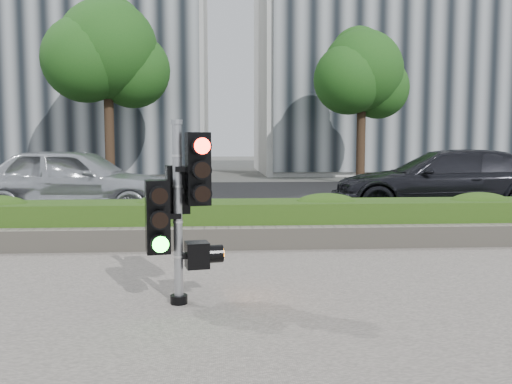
# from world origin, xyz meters

# --- Properties ---
(ground) EXTENTS (120.00, 120.00, 0.00)m
(ground) POSITION_xyz_m (0.00, 0.00, 0.00)
(ground) COLOR #51514C
(ground) RESTS_ON ground
(sidewalk) EXTENTS (16.00, 11.00, 0.03)m
(sidewalk) POSITION_xyz_m (0.00, -2.50, 0.01)
(sidewalk) COLOR #9E9389
(sidewalk) RESTS_ON ground
(road) EXTENTS (60.00, 13.00, 0.02)m
(road) POSITION_xyz_m (0.00, 10.00, 0.01)
(road) COLOR black
(road) RESTS_ON ground
(curb) EXTENTS (60.00, 0.25, 0.12)m
(curb) POSITION_xyz_m (0.00, 3.15, 0.06)
(curb) COLOR gray
(curb) RESTS_ON ground
(stone_wall) EXTENTS (12.00, 0.32, 0.34)m
(stone_wall) POSITION_xyz_m (0.00, 1.90, 0.20)
(stone_wall) COLOR gray
(stone_wall) RESTS_ON sidewalk
(hedge) EXTENTS (12.00, 1.00, 0.68)m
(hedge) POSITION_xyz_m (0.00, 2.55, 0.37)
(hedge) COLOR #547E27
(hedge) RESTS_ON sidewalk
(building_left) EXTENTS (16.00, 9.00, 15.00)m
(building_left) POSITION_xyz_m (-9.00, 23.00, 7.50)
(building_left) COLOR #B7B7B2
(building_left) RESTS_ON ground
(building_right) EXTENTS (18.00, 10.00, 12.00)m
(building_right) POSITION_xyz_m (11.00, 25.00, 6.00)
(building_right) COLOR #B7B7B2
(building_right) RESTS_ON ground
(tree_left) EXTENTS (4.61, 4.03, 7.34)m
(tree_left) POSITION_xyz_m (-4.52, 14.56, 5.04)
(tree_left) COLOR black
(tree_left) RESTS_ON ground
(tree_right) EXTENTS (4.10, 3.58, 6.53)m
(tree_right) POSITION_xyz_m (5.48, 15.55, 4.48)
(tree_right) COLOR black
(tree_right) RESTS_ON ground
(traffic_signal) EXTENTS (0.69, 0.56, 1.90)m
(traffic_signal) POSITION_xyz_m (-0.73, -0.95, 1.08)
(traffic_signal) COLOR black
(traffic_signal) RESTS_ON sidewalk
(car_silver) EXTENTS (4.89, 2.46, 1.60)m
(car_silver) POSITION_xyz_m (-3.64, 6.19, 0.82)
(car_silver) COLOR silver
(car_silver) RESTS_ON road
(car_dark) EXTENTS (5.49, 2.86, 1.52)m
(car_dark) POSITION_xyz_m (4.95, 5.86, 0.78)
(car_dark) COLOR black
(car_dark) RESTS_ON road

